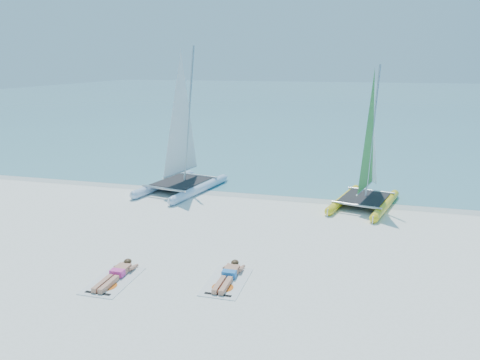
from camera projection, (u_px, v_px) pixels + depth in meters
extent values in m
plane|color=white|center=(241.00, 241.00, 15.10)|extent=(140.00, 140.00, 0.00)
cube|color=#6BB3AF|center=(344.00, 98.00, 74.01)|extent=(140.00, 115.00, 0.01)
cube|color=beige|center=(274.00, 195.00, 20.24)|extent=(140.00, 1.40, 0.01)
cylinder|color=#C0DEFC|center=(164.00, 184.00, 21.46)|extent=(1.24, 4.29, 0.38)
cone|color=#C0DEFC|center=(192.00, 173.00, 23.51)|extent=(0.46, 0.61, 0.36)
cylinder|color=#C0DEFC|center=(200.00, 189.00, 20.62)|extent=(1.24, 4.29, 0.38)
cone|color=#C0DEFC|center=(225.00, 177.00, 22.67)|extent=(0.46, 0.61, 0.36)
cube|color=black|center=(181.00, 181.00, 20.98)|extent=(2.29, 2.69, 0.03)
cylinder|color=#AEB1B5|center=(189.00, 114.00, 20.92)|extent=(0.32, 1.12, 5.92)
cylinder|color=yellow|center=(343.00, 199.00, 19.14)|extent=(1.22, 3.73, 0.33)
cone|color=yellow|center=(357.00, 187.00, 20.90)|extent=(0.42, 0.54, 0.32)
cylinder|color=yellow|center=(385.00, 205.00, 18.36)|extent=(1.22, 3.73, 0.33)
cone|color=yellow|center=(396.00, 192.00, 20.11)|extent=(0.42, 0.54, 0.32)
cube|color=black|center=(364.00, 197.00, 18.70)|extent=(2.06, 2.39, 0.03)
cylinder|color=#AEB1B5|center=(373.00, 131.00, 18.64)|extent=(0.31, 0.98, 5.18)
cube|color=white|center=(113.00, 280.00, 12.39)|extent=(1.00, 1.85, 0.02)
cube|color=tan|center=(121.00, 270.00, 12.76)|extent=(0.36, 0.55, 0.17)
cube|color=#E8369A|center=(117.00, 273.00, 12.57)|extent=(0.37, 0.22, 0.17)
cube|color=tan|center=(106.00, 284.00, 12.02)|extent=(0.31, 0.85, 0.13)
sphere|color=tan|center=(128.00, 263.00, 13.10)|extent=(0.21, 0.21, 0.21)
ellipsoid|color=#3A2615|center=(128.00, 262.00, 13.10)|extent=(0.22, 0.24, 0.15)
cube|color=white|center=(227.00, 282.00, 12.32)|extent=(1.00, 1.85, 0.02)
cube|color=tan|center=(231.00, 271.00, 12.69)|extent=(0.36, 0.55, 0.17)
cube|color=blue|center=(229.00, 274.00, 12.50)|extent=(0.37, 0.22, 0.17)
cube|color=tan|center=(222.00, 285.00, 11.95)|extent=(0.31, 0.85, 0.13)
sphere|color=tan|center=(235.00, 264.00, 13.03)|extent=(0.21, 0.21, 0.21)
ellipsoid|color=#3A2615|center=(235.00, 263.00, 13.03)|extent=(0.22, 0.24, 0.15)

